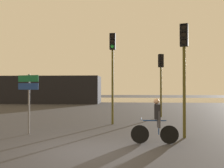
{
  "coord_description": "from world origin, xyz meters",
  "views": [
    {
      "loc": [
        1.26,
        -7.73,
        2.02
      ],
      "look_at": [
        0.5,
        5.0,
        2.2
      ],
      "focal_mm": 40.0,
      "sensor_mm": 36.0,
      "label": 1
    }
  ],
  "objects_px": {
    "cyclist": "(156,121)",
    "traffic_light_near_right": "(184,59)",
    "traffic_light_center": "(113,62)",
    "direction_sign_post": "(29,93)",
    "traffic_light_far_right": "(161,73)",
    "distant_building": "(52,90)"
  },
  "relations": [
    {
      "from": "traffic_light_near_right",
      "to": "traffic_light_far_right",
      "type": "distance_m",
      "value": 7.09
    },
    {
      "from": "distant_building",
      "to": "direction_sign_post",
      "type": "bearing_deg",
      "value": -75.57
    },
    {
      "from": "traffic_light_center",
      "to": "traffic_light_far_right",
      "type": "xyz_separation_m",
      "value": [
        3.12,
        3.55,
        -0.44
      ]
    },
    {
      "from": "traffic_light_far_right",
      "to": "cyclist",
      "type": "xyz_separation_m",
      "value": [
        -1.28,
        -8.18,
        -2.18
      ]
    },
    {
      "from": "traffic_light_far_right",
      "to": "traffic_light_near_right",
      "type": "bearing_deg",
      "value": 70.85
    },
    {
      "from": "traffic_light_near_right",
      "to": "traffic_light_far_right",
      "type": "relative_size",
      "value": 1.06
    },
    {
      "from": "distant_building",
      "to": "traffic_light_far_right",
      "type": "bearing_deg",
      "value": -50.37
    },
    {
      "from": "traffic_light_far_right",
      "to": "traffic_light_center",
      "type": "bearing_deg",
      "value": 29.82
    },
    {
      "from": "traffic_light_center",
      "to": "traffic_light_far_right",
      "type": "height_order",
      "value": "traffic_light_center"
    },
    {
      "from": "traffic_light_near_right",
      "to": "direction_sign_post",
      "type": "xyz_separation_m",
      "value": [
        -6.54,
        0.39,
        -1.38
      ]
    },
    {
      "from": "traffic_light_far_right",
      "to": "direction_sign_post",
      "type": "distance_m",
      "value": 9.47
    },
    {
      "from": "distant_building",
      "to": "traffic_light_center",
      "type": "bearing_deg",
      "value": -63.74
    },
    {
      "from": "traffic_light_center",
      "to": "direction_sign_post",
      "type": "height_order",
      "value": "traffic_light_center"
    },
    {
      "from": "traffic_light_near_right",
      "to": "traffic_light_far_right",
      "type": "height_order",
      "value": "traffic_light_near_right"
    },
    {
      "from": "direction_sign_post",
      "to": "cyclist",
      "type": "relative_size",
      "value": 1.52
    },
    {
      "from": "traffic_light_near_right",
      "to": "cyclist",
      "type": "height_order",
      "value": "traffic_light_near_right"
    },
    {
      "from": "distant_building",
      "to": "cyclist",
      "type": "relative_size",
      "value": 7.25
    },
    {
      "from": "traffic_light_near_right",
      "to": "traffic_light_center",
      "type": "height_order",
      "value": "traffic_light_center"
    },
    {
      "from": "traffic_light_far_right",
      "to": "cyclist",
      "type": "height_order",
      "value": "traffic_light_far_right"
    },
    {
      "from": "traffic_light_far_right",
      "to": "direction_sign_post",
      "type": "height_order",
      "value": "traffic_light_far_right"
    },
    {
      "from": "traffic_light_near_right",
      "to": "traffic_light_center",
      "type": "distance_m",
      "value": 4.7
    },
    {
      "from": "cyclist",
      "to": "traffic_light_near_right",
      "type": "bearing_deg",
      "value": -46.87
    }
  ]
}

